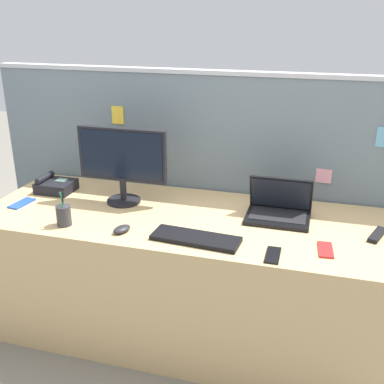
{
  "coord_description": "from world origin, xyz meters",
  "views": [
    {
      "loc": [
        0.63,
        -2.16,
        1.73
      ],
      "look_at": [
        0.0,
        0.05,
        0.83
      ],
      "focal_mm": 43.89,
      "sensor_mm": 36.0,
      "label": 1
    }
  ],
  "objects": [
    {
      "name": "desk",
      "position": [
        0.0,
        0.0,
        0.36
      ],
      "size": [
        2.22,
        0.8,
        0.71
      ],
      "primitive_type": "cube",
      "color": "tan",
      "rests_on": "ground_plane"
    },
    {
      "name": "ground_plane",
      "position": [
        0.0,
        0.0,
        0.0
      ],
      "size": [
        10.0,
        10.0,
        0.0
      ],
      "primitive_type": "plane",
      "color": "slate"
    },
    {
      "name": "pen_cup",
      "position": [
        -0.58,
        -0.27,
        0.77
      ],
      "size": [
        0.07,
        0.07,
        0.19
      ],
      "color": "#333338",
      "rests_on": "desk"
    },
    {
      "name": "keyboard_main",
      "position": [
        0.1,
        -0.25,
        0.72
      ],
      "size": [
        0.43,
        0.17,
        0.02
      ],
      "primitive_type": "cube",
      "rotation": [
        0.0,
        0.0,
        -0.07
      ],
      "color": "black",
      "rests_on": "desk"
    },
    {
      "name": "laptop",
      "position": [
        0.45,
        0.12,
        0.76
      ],
      "size": [
        0.33,
        0.25,
        0.21
      ],
      "color": "black",
      "rests_on": "desk"
    },
    {
      "name": "cell_phone_red_case",
      "position": [
        0.7,
        -0.19,
        0.72
      ],
      "size": [
        0.08,
        0.15,
        0.01
      ],
      "primitive_type": "cube",
      "rotation": [
        0.0,
        0.0,
        0.09
      ],
      "color": "#B22323",
      "rests_on": "desk"
    },
    {
      "name": "cell_phone_black_slab",
      "position": [
        0.47,
        -0.3,
        0.72
      ],
      "size": [
        0.06,
        0.15,
        0.01
      ],
      "primitive_type": "cube",
      "rotation": [
        0.0,
        0.0,
        0.01
      ],
      "color": "black",
      "rests_on": "desk"
    },
    {
      "name": "desktop_monitor",
      "position": [
        -0.41,
        0.1,
        0.96
      ],
      "size": [
        0.51,
        0.19,
        0.42
      ],
      "color": "black",
      "rests_on": "desk"
    },
    {
      "name": "computer_mouse_right_hand",
      "position": [
        -0.27,
        -0.27,
        0.73
      ],
      "size": [
        0.09,
        0.12,
        0.03
      ],
      "primitive_type": "ellipsoid",
      "rotation": [
        0.0,
        0.0,
        -0.38
      ],
      "color": "#232328",
      "rests_on": "desk"
    },
    {
      "name": "desk_phone",
      "position": [
        -0.87,
        0.13,
        0.75
      ],
      "size": [
        0.21,
        0.18,
        0.1
      ],
      "color": "black",
      "rests_on": "desk"
    },
    {
      "name": "cell_phone_blue_case",
      "position": [
        -0.95,
        -0.09,
        0.72
      ],
      "size": [
        0.09,
        0.16,
        0.01
      ],
      "primitive_type": "cube",
      "rotation": [
        0.0,
        0.0,
        -0.13
      ],
      "color": "blue",
      "rests_on": "desk"
    },
    {
      "name": "cubicle_divider",
      "position": [
        0.0,
        0.44,
        0.71
      ],
      "size": [
        2.7,
        0.08,
        1.41
      ],
      "color": "slate",
      "rests_on": "ground_plane"
    },
    {
      "name": "tv_remote",
      "position": [
        0.93,
        0.02,
        0.72
      ],
      "size": [
        0.1,
        0.17,
        0.02
      ],
      "primitive_type": "cube",
      "rotation": [
        0.0,
        0.0,
        -0.36
      ],
      "color": "black",
      "rests_on": "desk"
    }
  ]
}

